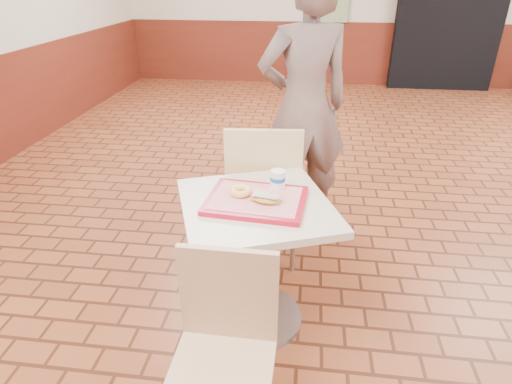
# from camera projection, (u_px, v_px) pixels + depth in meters

# --- Properties ---
(room_shell) EXTENTS (8.01, 10.01, 3.01)m
(room_shell) POSITION_uv_depth(u_px,v_px,m) (480.00, 23.00, 2.30)
(room_shell) COLOR brown
(room_shell) RESTS_ON ground
(wainscot_band) EXTENTS (8.00, 10.00, 1.00)m
(wainscot_band) POSITION_uv_depth(u_px,v_px,m) (442.00, 189.00, 2.76)
(wainscot_band) COLOR #561C10
(wainscot_band) RESTS_ON ground
(corridor_doorway) EXTENTS (1.60, 0.22, 2.20)m
(corridor_doorway) POSITION_uv_depth(u_px,v_px,m) (449.00, 17.00, 6.64)
(corridor_doorway) COLOR black
(corridor_doorway) RESTS_ON ground
(main_table) EXTENTS (0.71, 0.71, 0.75)m
(main_table) POSITION_uv_depth(u_px,v_px,m) (256.00, 244.00, 2.19)
(main_table) COLOR beige
(main_table) RESTS_ON ground
(chair_main_front) EXTENTS (0.40, 0.40, 0.84)m
(chair_main_front) POSITION_uv_depth(u_px,v_px,m) (224.00, 344.00, 1.65)
(chair_main_front) COLOR tan
(chair_main_front) RESTS_ON ground
(chair_main_back) EXTENTS (0.49, 0.49, 0.97)m
(chair_main_back) POSITION_uv_depth(u_px,v_px,m) (264.00, 189.00, 2.67)
(chair_main_back) COLOR #E5C889
(chair_main_back) RESTS_ON ground
(customer) EXTENTS (0.78, 0.65, 1.83)m
(customer) POSITION_uv_depth(u_px,v_px,m) (304.00, 107.00, 2.96)
(customer) COLOR #705B56
(customer) RESTS_ON ground
(serving_tray) EXTENTS (0.47, 0.37, 0.03)m
(serving_tray) POSITION_uv_depth(u_px,v_px,m) (256.00, 200.00, 2.07)
(serving_tray) COLOR #AE0D23
(serving_tray) RESTS_ON main_table
(ring_donut) EXTENTS (0.13, 0.13, 0.03)m
(ring_donut) POSITION_uv_depth(u_px,v_px,m) (241.00, 191.00, 2.09)
(ring_donut) COLOR #F8B75A
(ring_donut) RESTS_ON serving_tray
(long_john_donut) EXTENTS (0.15, 0.10, 0.04)m
(long_john_donut) POSITION_uv_depth(u_px,v_px,m) (265.00, 199.00, 2.01)
(long_john_donut) COLOR gold
(long_john_donut) RESTS_ON serving_tray
(paper_cup) EXTENTS (0.08, 0.08, 0.10)m
(paper_cup) POSITION_uv_depth(u_px,v_px,m) (278.00, 179.00, 2.14)
(paper_cup) COLOR white
(paper_cup) RESTS_ON serving_tray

